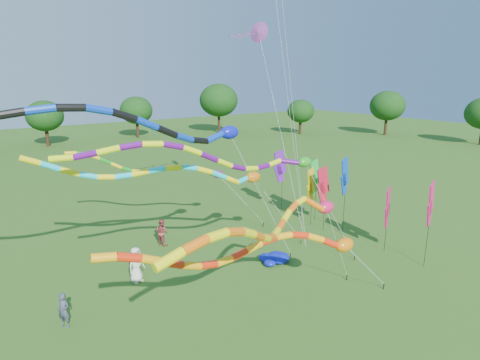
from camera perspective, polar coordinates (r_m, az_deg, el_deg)
ground at (r=20.60m, az=12.26°, el=-15.50°), size 160.00×160.00×0.00m
tree_ring at (r=17.85m, az=-3.13°, el=-0.85°), size 114.60×114.40×9.31m
tube_kite_red at (r=16.11m, az=4.70°, el=-9.72°), size 13.23×1.44×5.66m
tube_kite_orange at (r=13.71m, az=6.77°, el=-5.57°), size 12.23×5.13×7.27m
tube_kite_purple at (r=17.12m, az=-1.47°, el=2.98°), size 14.80×1.53×8.48m
tube_kite_blue at (r=15.90m, az=-15.24°, el=7.40°), size 17.16×1.63×10.11m
tube_kite_cyan at (r=20.78m, az=-8.24°, el=0.85°), size 14.34×2.85×7.33m
tube_kite_green at (r=26.08m, az=-10.64°, el=1.67°), size 11.31×4.90×6.36m
delta_kite_high_c at (r=26.76m, az=2.62°, el=20.27°), size 3.02×6.11×13.84m
banner_pole_blue_b at (r=26.39m, az=14.66°, el=0.48°), size 1.14×0.41×5.27m
banner_pole_magenta_b at (r=24.75m, az=20.25°, el=-3.73°), size 1.09×0.56×4.08m
banner_pole_orange at (r=27.93m, az=10.04°, el=-0.79°), size 1.12×0.46×4.18m
banner_pole_violet at (r=30.18m, az=5.70°, el=1.90°), size 1.16×0.16×4.90m
banner_pole_red at (r=27.02m, az=11.70°, el=-0.74°), size 1.16×0.14×4.48m
banner_pole_green at (r=28.85m, az=10.57°, el=0.49°), size 1.16×0.27×4.58m
banner_pole_magenta_a at (r=23.39m, az=25.47°, el=-3.15°), size 1.13×0.44×4.93m
blue_nylon_heap at (r=23.12m, az=4.58°, el=-11.04°), size 1.46×1.92×0.50m
person_a at (r=21.43m, az=-14.54°, el=-11.58°), size 1.05×0.85×1.86m
person_b at (r=18.98m, az=-23.80°, el=-16.62°), size 0.62×0.67×1.53m
person_c at (r=25.50m, az=-11.05°, el=-7.28°), size 0.87×0.98×1.67m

